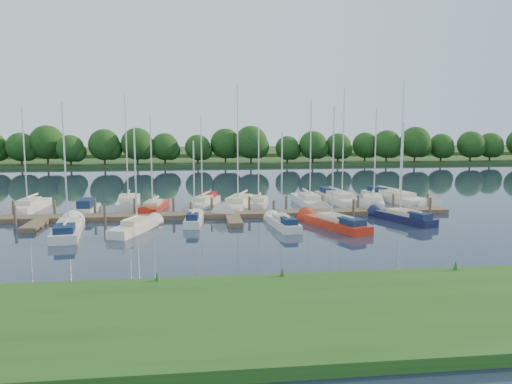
{
  "coord_description": "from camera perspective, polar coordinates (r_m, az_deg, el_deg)",
  "views": [
    {
      "loc": [
        -3.1,
        -35.82,
        8.2
      ],
      "look_at": [
        2.19,
        8.0,
        2.2
      ],
      "focal_mm": 35.0,
      "sensor_mm": 36.0,
      "label": 1
    }
  ],
  "objects": [
    {
      "name": "sailboat_s_1",
      "position": [
        39.56,
        -13.6,
        -4.04
      ],
      "size": [
        3.44,
        6.36,
        8.37
      ],
      "rotation": [
        0.0,
        0.0,
        -0.38
      ],
      "color": "silver",
      "rests_on": "ground"
    },
    {
      "name": "distant_hill",
      "position": [
        136.07,
        -5.58,
        4.55
      ],
      "size": [
        220.0,
        40.0,
        1.4
      ],
      "primitive_type": "cube",
      "color": "#335223",
      "rests_on": "ground"
    },
    {
      "name": "sailboat_n_0",
      "position": [
        52.41,
        -24.53,
        -1.66
      ],
      "size": [
        2.2,
        7.96,
        10.23
      ],
      "rotation": [
        0.0,
        0.0,
        3.09
      ],
      "color": "silver",
      "rests_on": "ground"
    },
    {
      "name": "near_bank",
      "position": [
        21.58,
        1.92,
        -13.88
      ],
      "size": [
        90.0,
        10.0,
        0.5
      ],
      "primitive_type": "cube",
      "color": "#234E16",
      "rests_on": "ground"
    },
    {
      "name": "sailboat_n_2",
      "position": [
        51.64,
        -14.36,
        -1.33
      ],
      "size": [
        2.86,
        9.14,
        11.49
      ],
      "rotation": [
        0.0,
        0.0,
        3.24
      ],
      "color": "silver",
      "rests_on": "ground"
    },
    {
      "name": "sailboat_s_4",
      "position": [
        40.49,
        8.98,
        -3.59
      ],
      "size": [
        4.09,
        7.84,
        10.0
      ],
      "rotation": [
        0.0,
        0.0,
        0.36
      ],
      "color": "#AE2310",
      "rests_on": "ground"
    },
    {
      "name": "sailboat_n_10",
      "position": [
        55.41,
        15.79,
        -0.73
      ],
      "size": [
        4.74,
        10.55,
        13.17
      ],
      "rotation": [
        0.0,
        0.0,
        3.41
      ],
      "color": "silver",
      "rests_on": "ground"
    },
    {
      "name": "ground",
      "position": [
        36.88,
        -1.9,
        -5.11
      ],
      "size": [
        260.0,
        260.0,
        0.0
      ],
      "primitive_type": "plane",
      "color": "#192133",
      "rests_on": "ground"
    },
    {
      "name": "sailboat_n_5",
      "position": [
        48.73,
        -1.98,
        -1.62
      ],
      "size": [
        5.14,
        9.79,
        12.53
      ],
      "rotation": [
        0.0,
        0.0,
        2.78
      ],
      "color": "silver",
      "rests_on": "ground"
    },
    {
      "name": "sailboat_s_3",
      "position": [
        40.07,
        3.08,
        -3.62
      ],
      "size": [
        2.09,
        6.18,
        7.93
      ],
      "rotation": [
        0.0,
        0.0,
        0.13
      ],
      "color": "silver",
      "rests_on": "ground"
    },
    {
      "name": "dock",
      "position": [
        43.98,
        -2.73,
        -2.75
      ],
      "size": [
        40.0,
        6.0,
        0.4
      ],
      "color": "#4C372A",
      "rests_on": "ground"
    },
    {
      "name": "treeline",
      "position": [
        97.76,
        -6.89,
        5.28
      ],
      "size": [
        145.05,
        9.42,
        8.11
      ],
      "color": "#38281C",
      "rests_on": "ground"
    },
    {
      "name": "sailboat_n_9",
      "position": [
        51.72,
        13.28,
        -1.28
      ],
      "size": [
        3.85,
        7.94,
        10.17
      ],
      "rotation": [
        0.0,
        0.0,
        2.83
      ],
      "color": "silver",
      "rests_on": "ground"
    },
    {
      "name": "sailboat_s_2",
      "position": [
        41.73,
        -7.08,
        -3.2
      ],
      "size": [
        1.72,
        5.48,
        7.23
      ],
      "rotation": [
        0.0,
        0.0,
        -0.09
      ],
      "color": "silver",
      "rests_on": "ground"
    },
    {
      "name": "sailboat_n_6",
      "position": [
        50.06,
        0.32,
        -1.37
      ],
      "size": [
        2.67,
        6.58,
        8.39
      ],
      "rotation": [
        0.0,
        0.0,
        2.93
      ],
      "color": "silver",
      "rests_on": "ground"
    },
    {
      "name": "far_shore",
      "position": [
        111.15,
        -5.28,
        3.63
      ],
      "size": [
        180.0,
        30.0,
        0.6
      ],
      "primitive_type": "cube",
      "color": "#244219",
      "rests_on": "ground"
    },
    {
      "name": "sailboat_n_4",
      "position": [
        50.34,
        -6.03,
        -1.3
      ],
      "size": [
        3.56,
        7.28,
        9.38
      ],
      "rotation": [
        0.0,
        0.0,
        2.82
      ],
      "color": "silver",
      "rests_on": "ground"
    },
    {
      "name": "mooring_pilings",
      "position": [
        45.01,
        -2.84,
        -1.99
      ],
      "size": [
        38.24,
        2.84,
        2.0
      ],
      "color": "#473D33",
      "rests_on": "ground"
    },
    {
      "name": "sailboat_s_5",
      "position": [
        44.16,
        16.47,
        -2.87
      ],
      "size": [
        3.64,
        6.74,
        8.72
      ],
      "rotation": [
        0.0,
        0.0,
        0.38
      ],
      "color": "#101436",
      "rests_on": "ground"
    },
    {
      "name": "sailboat_n_7",
      "position": [
        51.03,
        6.1,
        -1.23
      ],
      "size": [
        2.2,
        8.69,
        11.15
      ],
      "rotation": [
        0.0,
        0.0,
        3.16
      ],
      "color": "silver",
      "rests_on": "ground"
    },
    {
      "name": "sailboat_s_0",
      "position": [
        40.17,
        -20.71,
        -4.09
      ],
      "size": [
        2.86,
        8.14,
        10.2
      ],
      "rotation": [
        0.0,
        0.0,
        0.14
      ],
      "color": "silver",
      "rests_on": "ground"
    },
    {
      "name": "sailboat_n_3",
      "position": [
        48.68,
        -11.67,
        -1.8
      ],
      "size": [
        2.58,
        7.35,
        9.23
      ],
      "rotation": [
        0.0,
        0.0,
        3.0
      ],
      "color": "#AE2310",
      "rests_on": "ground"
    },
    {
      "name": "motorboat",
      "position": [
        48.64,
        -18.82,
        -1.97
      ],
      "size": [
        1.72,
        5.28,
        1.66
      ],
      "rotation": [
        0.0,
        0.0,
        3.09
      ],
      "color": "silver",
      "rests_on": "ground"
    },
    {
      "name": "sailboat_n_8",
      "position": [
        53.22,
        9.59,
        -0.88
      ],
      "size": [
        3.33,
        9.8,
        12.25
      ],
      "rotation": [
        0.0,
        0.0,
        3.27
      ],
      "color": "silver",
      "rests_on": "ground"
    }
  ]
}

